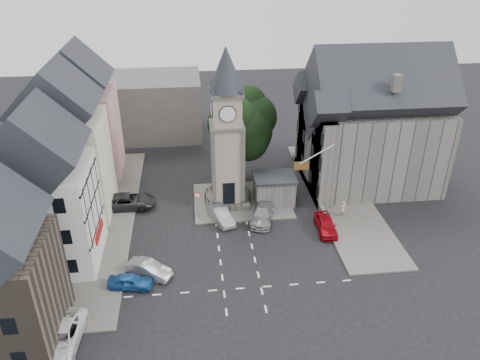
{
  "coord_description": "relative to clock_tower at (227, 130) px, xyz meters",
  "views": [
    {
      "loc": [
        -3.34,
        -34.13,
        25.37
      ],
      "look_at": [
        0.96,
        5.0,
        4.19
      ],
      "focal_mm": 35.0,
      "sensor_mm": 36.0,
      "label": 1
    }
  ],
  "objects": [
    {
      "name": "car_west_blue",
      "position": [
        -8.86,
        -12.4,
        -7.51
      ],
      "size": [
        3.74,
        1.94,
        1.22
      ],
      "primitive_type": "imported",
      "rotation": [
        0.0,
        0.0,
        1.43
      ],
      "color": "#1A4D93",
      "rests_on": "ground"
    },
    {
      "name": "terrace_cream",
      "position": [
        -15.5,
        0.01,
        -1.54
      ],
      "size": [
        8.1,
        7.6,
        12.8
      ],
      "color": "beige",
      "rests_on": "ground"
    },
    {
      "name": "central_island",
      "position": [
        1.5,
        0.01,
        -8.04
      ],
      "size": [
        10.0,
        8.0,
        0.16
      ],
      "primitive_type": "cube",
      "color": "#595651",
      "rests_on": "ground"
    },
    {
      "name": "car_west_silver",
      "position": [
        -7.5,
        -11.03,
        -7.48
      ],
      "size": [
        4.05,
        3.13,
        1.28
      ],
      "primitive_type": "imported",
      "rotation": [
        0.0,
        0.0,
        1.04
      ],
      "color": "#9FA0A7",
      "rests_on": "ground"
    },
    {
      "name": "terrace_pink",
      "position": [
        -15.5,
        8.01,
        -1.54
      ],
      "size": [
        8.1,
        7.6,
        12.8
      ],
      "color": "pink",
      "rests_on": "ground"
    },
    {
      "name": "east_building",
      "position": [
        15.59,
        3.01,
        -1.86
      ],
      "size": [
        14.4,
        11.4,
        12.6
      ],
      "color": "#5C5A55",
      "rests_on": "ground"
    },
    {
      "name": "pedestrian",
      "position": [
        11.06,
        -4.08,
        -7.22
      ],
      "size": [
        0.73,
        0.55,
        1.81
      ],
      "primitive_type": "imported",
      "rotation": [
        0.0,
        0.0,
        3.33
      ],
      "color": "#B4A595",
      "rests_on": "ground"
    },
    {
      "name": "car_west_grey",
      "position": [
        -10.28,
        0.01,
        -7.34
      ],
      "size": [
        5.6,
        2.59,
        1.55
      ],
      "primitive_type": "imported",
      "rotation": [
        0.0,
        0.0,
        1.57
      ],
      "color": "#2A2A2C",
      "rests_on": "ground"
    },
    {
      "name": "town_tree",
      "position": [
        2.0,
        5.01,
        -1.15
      ],
      "size": [
        7.2,
        7.2,
        10.8
      ],
      "color": "black",
      "rests_on": "ground"
    },
    {
      "name": "east_boundary_wall",
      "position": [
        9.2,
        2.01,
        -7.67
      ],
      "size": [
        0.4,
        16.0,
        0.9
      ],
      "primitive_type": "cube",
      "color": "#5C5A55",
      "rests_on": "ground"
    },
    {
      "name": "pavement_west",
      "position": [
        -12.5,
        -1.99,
        -8.05
      ],
      "size": [
        6.0,
        30.0,
        0.14
      ],
      "primitive_type": "cube",
      "color": "#595651",
      "rests_on": "ground"
    },
    {
      "name": "flagpole",
      "position": [
        8.0,
        -3.99,
        -1.12
      ],
      "size": [
        3.68,
        0.1,
        2.74
      ],
      "color": "white",
      "rests_on": "ground"
    },
    {
      "name": "car_east_red",
      "position": [
        8.77,
        -6.29,
        -7.41
      ],
      "size": [
        1.86,
        4.26,
        1.43
      ],
      "primitive_type": "imported",
      "rotation": [
        0.0,
        0.0,
        -0.04
      ],
      "color": "#9C0812",
      "rests_on": "ground"
    },
    {
      "name": "ground",
      "position": [
        0.0,
        -7.99,
        -8.12
      ],
      "size": [
        120.0,
        120.0,
        0.0
      ],
      "primitive_type": "plane",
      "color": "black",
      "rests_on": "ground"
    },
    {
      "name": "pavement_east",
      "position": [
        12.0,
        0.01,
        -8.05
      ],
      "size": [
        6.0,
        26.0,
        0.14
      ],
      "primitive_type": "cube",
      "color": "#595651",
      "rests_on": "ground"
    },
    {
      "name": "backdrop_west",
      "position": [
        -12.0,
        20.01,
        -4.12
      ],
      "size": [
        20.0,
        10.0,
        8.0
      ],
      "primitive_type": "cube",
      "color": "#4C4944",
      "rests_on": "ground"
    },
    {
      "name": "road_markings",
      "position": [
        0.0,
        -13.49,
        -8.12
      ],
      "size": [
        20.0,
        8.0,
        0.01
      ],
      "primitive_type": "cube",
      "color": "silver",
      "rests_on": "ground"
    },
    {
      "name": "terrace_tudor",
      "position": [
        -15.5,
        -7.99,
        -1.93
      ],
      "size": [
        8.1,
        7.6,
        12.0
      ],
      "color": "silver",
      "rests_on": "ground"
    },
    {
      "name": "stone_shelter",
      "position": [
        4.8,
        -0.49,
        -6.57
      ],
      "size": [
        4.3,
        3.3,
        3.08
      ],
      "color": "#5C5A55",
      "rests_on": "ground"
    },
    {
      "name": "clock_tower",
      "position": [
        0.0,
        0.0,
        0.0
      ],
      "size": [
        4.86,
        4.86,
        16.25
      ],
      "color": "#4C4944",
      "rests_on": "ground"
    },
    {
      "name": "car_island_silver",
      "position": [
        -1.0,
        -3.49,
        -7.44
      ],
      "size": [
        2.76,
        4.35,
        1.35
      ],
      "primitive_type": "imported",
      "rotation": [
        0.0,
        0.0,
        0.35
      ],
      "color": "gray",
      "rests_on": "ground"
    },
    {
      "name": "car_island_east",
      "position": [
        3.09,
        -3.76,
        -7.41
      ],
      "size": [
        3.26,
        5.23,
        1.41
      ],
      "primitive_type": "imported",
      "rotation": [
        0.0,
        0.0,
        -0.28
      ],
      "color": "#929599",
      "rests_on": "ground"
    },
    {
      "name": "van_sw_white",
      "position": [
        -13.0,
        -17.99,
        -7.35
      ],
      "size": [
        3.02,
        5.73,
        1.54
      ],
      "primitive_type": "imported",
      "rotation": [
        0.0,
        0.0,
        -0.09
      ],
      "color": "white",
      "rests_on": "ground"
    },
    {
      "name": "warning_sign_post",
      "position": [
        -3.2,
        -2.56,
        -6.09
      ],
      "size": [
        0.7,
        0.19,
        2.85
      ],
      "color": "black",
      "rests_on": "ground"
    }
  ]
}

